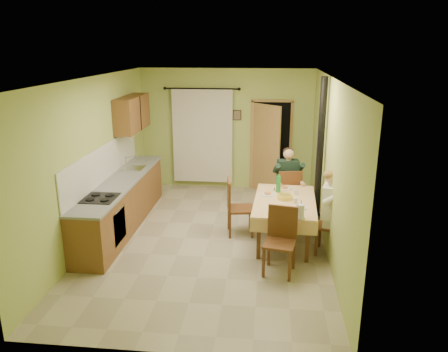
# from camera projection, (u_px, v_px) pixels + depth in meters

# --- Properties ---
(floor) EXTENTS (4.00, 6.00, 0.01)m
(floor) POSITION_uv_depth(u_px,v_px,m) (209.00, 239.00, 7.74)
(floor) COLOR tan
(floor) RESTS_ON ground
(room_shell) EXTENTS (4.04, 6.04, 2.82)m
(room_shell) POSITION_uv_depth(u_px,v_px,m) (208.00, 139.00, 7.21)
(room_shell) COLOR #B1C464
(room_shell) RESTS_ON ground
(kitchen_run) EXTENTS (0.64, 3.64, 1.56)m
(kitchen_run) POSITION_uv_depth(u_px,v_px,m) (122.00, 202.00, 8.15)
(kitchen_run) COLOR brown
(kitchen_run) RESTS_ON ground
(upper_cabinets) EXTENTS (0.35, 1.40, 0.70)m
(upper_cabinets) POSITION_uv_depth(u_px,v_px,m) (132.00, 113.00, 8.97)
(upper_cabinets) COLOR brown
(upper_cabinets) RESTS_ON room_shell
(curtain) EXTENTS (1.70, 0.07, 2.22)m
(curtain) POSITION_uv_depth(u_px,v_px,m) (203.00, 136.00, 10.19)
(curtain) COLOR black
(curtain) RESTS_ON ground
(doorway) EXTENTS (0.96, 0.61, 2.15)m
(doorway) POSITION_uv_depth(u_px,v_px,m) (269.00, 147.00, 10.03)
(doorway) COLOR black
(doorway) RESTS_ON ground
(dining_table) EXTENTS (1.12, 1.78, 0.76)m
(dining_table) POSITION_uv_depth(u_px,v_px,m) (284.00, 221.00, 7.57)
(dining_table) COLOR #E4B57A
(dining_table) RESTS_ON ground
(tableware) EXTENTS (0.77, 1.61, 0.33)m
(tableware) POSITION_uv_depth(u_px,v_px,m) (286.00, 199.00, 7.34)
(tableware) COLOR white
(tableware) RESTS_ON dining_table
(chair_far) EXTENTS (0.53, 0.53, 1.02)m
(chair_far) POSITION_uv_depth(u_px,v_px,m) (287.00, 204.00, 8.60)
(chair_far) COLOR #593118
(chair_far) RESTS_ON ground
(chair_near) EXTENTS (0.53, 0.53, 1.01)m
(chair_near) POSITION_uv_depth(u_px,v_px,m) (279.00, 255.00, 6.53)
(chair_near) COLOR #593118
(chair_near) RESTS_ON ground
(chair_right) EXTENTS (0.51, 0.51, 0.97)m
(chair_right) POSITION_uv_depth(u_px,v_px,m) (330.00, 237.00, 7.14)
(chair_right) COLOR #593118
(chair_right) RESTS_ON ground
(chair_left) EXTENTS (0.52, 0.52, 1.02)m
(chair_left) POSITION_uv_depth(u_px,v_px,m) (239.00, 219.00, 7.89)
(chair_left) COLOR #593118
(chair_left) RESTS_ON ground
(man_far) EXTENTS (0.63, 0.53, 1.39)m
(man_far) POSITION_uv_depth(u_px,v_px,m) (288.00, 175.00, 8.45)
(man_far) COLOR #192D23
(man_far) RESTS_ON chair_far
(man_right) EXTENTS (0.56, 0.64, 1.39)m
(man_right) POSITION_uv_depth(u_px,v_px,m) (332.00, 203.00, 6.98)
(man_right) COLOR silver
(man_right) RESTS_ON chair_right
(stove_flue) EXTENTS (0.24, 0.24, 2.80)m
(stove_flue) POSITION_uv_depth(u_px,v_px,m) (318.00, 177.00, 7.82)
(stove_flue) COLOR black
(stove_flue) RESTS_ON ground
(picture_back) EXTENTS (0.19, 0.03, 0.23)m
(picture_back) POSITION_uv_depth(u_px,v_px,m) (237.00, 115.00, 10.03)
(picture_back) COLOR black
(picture_back) RESTS_ON room_shell
(picture_right) EXTENTS (0.03, 0.31, 0.21)m
(picture_right) POSITION_uv_depth(u_px,v_px,m) (322.00, 126.00, 8.15)
(picture_right) COLOR brown
(picture_right) RESTS_ON room_shell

